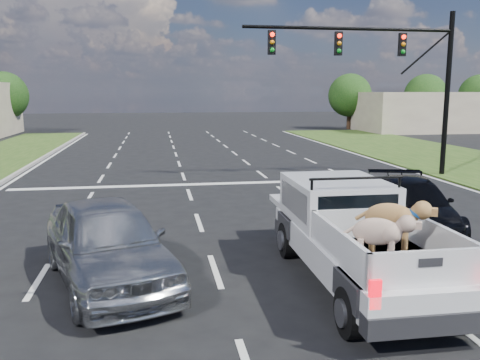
% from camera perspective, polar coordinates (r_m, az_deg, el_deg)
% --- Properties ---
extents(ground, '(160.00, 160.00, 0.00)m').
position_cam_1_polar(ground, '(11.02, 6.41, -9.61)').
color(ground, black).
rests_on(ground, ground).
extents(road_markings, '(17.75, 60.00, 0.01)m').
position_cam_1_polar(road_markings, '(17.19, 0.47, -2.39)').
color(road_markings, silver).
rests_on(road_markings, ground).
extents(traffic_signal, '(9.11, 0.31, 7.00)m').
position_cam_1_polar(traffic_signal, '(22.85, 17.17, 12.14)').
color(traffic_signal, black).
rests_on(traffic_signal, ground).
extents(building_right, '(12.00, 7.00, 3.60)m').
position_cam_1_polar(building_right, '(50.57, 20.24, 7.20)').
color(building_right, '#C2B494').
rests_on(building_right, ground).
extents(tree_far_c, '(4.20, 4.20, 5.40)m').
position_cam_1_polar(tree_far_c, '(49.74, -25.00, 8.57)').
color(tree_far_c, '#332114').
rests_on(tree_far_c, ground).
extents(tree_far_d, '(4.20, 4.20, 5.40)m').
position_cam_1_polar(tree_far_d, '(51.56, 12.23, 9.28)').
color(tree_far_d, '#332114').
rests_on(tree_far_d, ground).
extents(tree_far_e, '(4.20, 4.20, 5.40)m').
position_cam_1_polar(tree_far_e, '(55.00, 20.10, 8.93)').
color(tree_far_e, '#332114').
rests_on(tree_far_e, ground).
extents(tree_far_f, '(4.20, 4.20, 5.40)m').
position_cam_1_polar(tree_far_f, '(58.17, 25.31, 8.61)').
color(tree_far_f, '#332114').
rests_on(tree_far_f, ground).
extents(pickup_truck, '(2.12, 5.54, 2.07)m').
position_cam_1_polar(pickup_truck, '(10.09, 12.74, -5.87)').
color(pickup_truck, black).
rests_on(pickup_truck, ground).
extents(silver_sedan, '(3.28, 5.14, 1.63)m').
position_cam_1_polar(silver_sedan, '(10.14, -14.63, -6.77)').
color(silver_sedan, '#A7AAAE').
rests_on(silver_sedan, ground).
extents(black_coupe, '(2.96, 4.95, 1.35)m').
position_cam_1_polar(black_coupe, '(14.31, 18.67, -2.70)').
color(black_coupe, black).
rests_on(black_coupe, ground).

